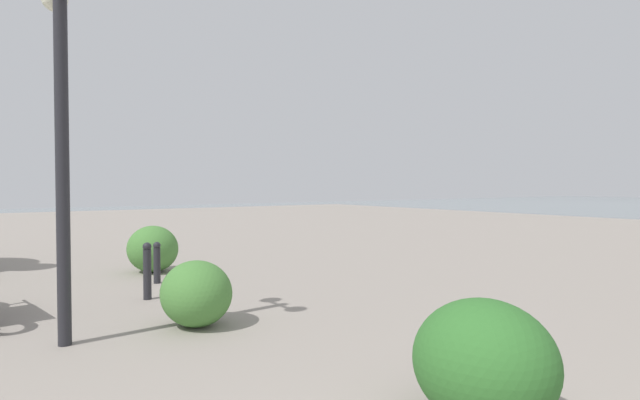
% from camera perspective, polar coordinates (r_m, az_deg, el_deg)
% --- Properties ---
extents(lamppost, '(0.98, 0.28, 3.94)m').
position_cam_1_polar(lamppost, '(6.25, -26.59, 9.79)').
color(lamppost, '#232328').
rests_on(lamppost, ground).
extents(bollard_near, '(0.13, 0.13, 0.86)m').
position_cam_1_polar(bollard_near, '(8.30, -18.49, -7.29)').
color(bollard_near, '#232328').
rests_on(bollard_near, ground).
extents(bollard_mid, '(0.13, 0.13, 0.73)m').
position_cam_1_polar(bollard_mid, '(9.59, -17.51, -6.49)').
color(bollard_mid, '#232328').
rests_on(bollard_mid, ground).
extents(shrub_low, '(1.08, 0.97, 0.92)m').
position_cam_1_polar(shrub_low, '(10.82, -17.94, -5.14)').
color(shrub_low, '#477F38').
rests_on(shrub_low, ground).
extents(shrub_round, '(0.95, 0.85, 0.81)m').
position_cam_1_polar(shrub_round, '(6.60, -13.46, -9.98)').
color(shrub_round, '#477F38').
rests_on(shrub_round, ground).
extents(shrub_wide, '(1.07, 0.97, 0.91)m').
position_cam_1_polar(shrub_wide, '(4.08, 17.60, -16.65)').
color(shrub_wide, '#2D6628').
rests_on(shrub_wide, ground).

